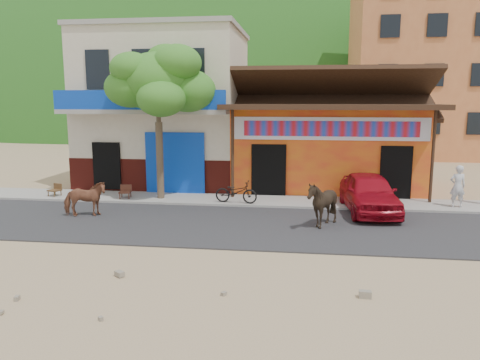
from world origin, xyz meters
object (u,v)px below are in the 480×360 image
object	(u,v)px
cow_dark	(322,204)
red_car	(369,193)
cow_tan	(85,199)
cafe_chair_right	(125,186)
pedestrian	(458,186)
tree	(159,122)
cafe_chair_left	(54,185)
scooter	(236,192)

from	to	relation	value
cow_dark	red_car	size ratio (longest dim) A/B	0.36
cow_tan	cafe_chair_right	size ratio (longest dim) A/B	1.51
cow_dark	pedestrian	bearing A→B (deg)	104.78
tree	pedestrian	size ratio (longest dim) A/B	3.91
cow_dark	cafe_chair_left	world-z (taller)	cow_dark
cow_tan	cafe_chair_left	world-z (taller)	cow_tan
red_car	cafe_chair_right	world-z (taller)	red_car
cow_tan	cow_dark	xyz separation A→B (m)	(7.95, -0.28, 0.13)
red_car	cafe_chair_right	size ratio (longest dim) A/B	4.30
cow_tan	cafe_chair_right	distance (m)	2.75
cafe_chair_left	cafe_chair_right	size ratio (longest dim) A/B	0.96
cow_dark	scooter	distance (m)	4.11
pedestrian	cafe_chair_right	bearing A→B (deg)	-4.03
tree	pedestrian	xyz separation A→B (m)	(11.14, -0.11, -2.23)
scooter	pedestrian	world-z (taller)	pedestrian
red_car	scooter	bearing A→B (deg)	169.48
cafe_chair_left	cafe_chair_right	world-z (taller)	cafe_chair_right
cafe_chair_right	scooter	bearing A→B (deg)	-12.95
pedestrian	cafe_chair_left	world-z (taller)	pedestrian
tree	cow_tan	size ratio (longest dim) A/B	4.17
red_car	cafe_chair_left	world-z (taller)	red_car
tree	cafe_chair_right	world-z (taller)	tree
scooter	cafe_chair_left	world-z (taller)	cafe_chair_left
cow_tan	scooter	size ratio (longest dim) A/B	0.89
pedestrian	cafe_chair_right	distance (m)	12.55
cafe_chair_left	cafe_chair_right	distance (m)	3.00
red_car	scooter	world-z (taller)	red_car
pedestrian	cafe_chair_left	distance (m)	15.55
scooter	cow_tan	bearing A→B (deg)	123.16
cow_tan	cow_dark	size ratio (longest dim) A/B	0.98
red_car	cow_tan	bearing A→B (deg)	-173.33
scooter	pedestrian	distance (m)	8.06
tree	pedestrian	bearing A→B (deg)	-0.57
red_car	cafe_chair_right	distance (m)	9.34
red_car	cafe_chair_left	xyz separation A→B (m)	(-12.31, 0.81, -0.16)
cow_dark	pedestrian	distance (m)	5.84
scooter	pedestrian	bearing A→B (deg)	-80.58
tree	cow_dark	distance (m)	7.35
cow_tan	pedestrian	size ratio (longest dim) A/B	0.94
cow_dark	scooter	xyz separation A→B (m)	(-3.09, 2.70, -0.23)
cow_tan	cafe_chair_left	bearing A→B (deg)	27.41
tree	cow_dark	xyz separation A→B (m)	(6.19, -3.20, -2.34)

